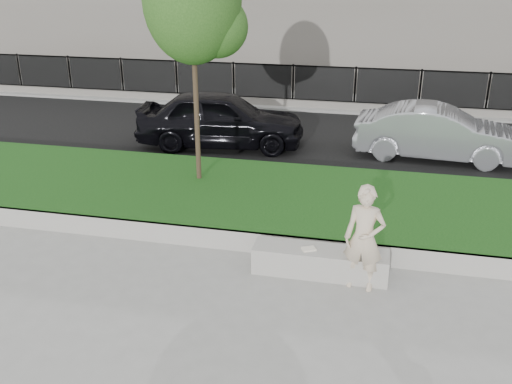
% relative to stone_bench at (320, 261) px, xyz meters
% --- Properties ---
extents(ground, '(90.00, 90.00, 0.00)m').
position_rel_stone_bench_xyz_m(ground, '(-1.75, -0.53, -0.24)').
color(ground, gray).
rests_on(ground, ground).
extents(grass_bank, '(34.00, 4.00, 0.40)m').
position_rel_stone_bench_xyz_m(grass_bank, '(-1.75, 2.47, -0.04)').
color(grass_bank, '#0D360F').
rests_on(grass_bank, ground).
extents(grass_kerb, '(34.00, 0.08, 0.40)m').
position_rel_stone_bench_xyz_m(grass_kerb, '(-1.75, 0.51, -0.04)').
color(grass_kerb, '#A5A39A').
rests_on(grass_kerb, ground).
extents(street, '(34.00, 7.00, 0.04)m').
position_rel_stone_bench_xyz_m(street, '(-1.75, 7.97, -0.22)').
color(street, black).
rests_on(street, ground).
extents(far_pavement, '(34.00, 3.00, 0.12)m').
position_rel_stone_bench_xyz_m(far_pavement, '(-1.75, 12.47, -0.18)').
color(far_pavement, gray).
rests_on(far_pavement, ground).
extents(iron_fence, '(32.00, 0.30, 1.50)m').
position_rel_stone_bench_xyz_m(iron_fence, '(-1.75, 11.47, 0.31)').
color(iron_fence, slate).
rests_on(iron_fence, far_pavement).
extents(stone_bench, '(2.31, 0.58, 0.47)m').
position_rel_stone_bench_xyz_m(stone_bench, '(0.00, 0.00, 0.00)').
color(stone_bench, '#A5A39A').
rests_on(stone_bench, ground).
extents(man, '(0.71, 0.53, 1.79)m').
position_rel_stone_bench_xyz_m(man, '(0.72, -0.28, 0.66)').
color(man, beige).
rests_on(man, ground).
extents(book, '(0.28, 0.25, 0.03)m').
position_rel_stone_bench_xyz_m(book, '(-0.20, -0.05, 0.25)').
color(book, white).
rests_on(book, stone_bench).
extents(young_tree, '(2.14, 2.05, 5.24)m').
position_rel_stone_bench_xyz_m(young_tree, '(-3.07, 3.03, 3.98)').
color(young_tree, '#38281C').
rests_on(young_tree, grass_bank).
extents(car_dark, '(4.93, 2.48, 1.61)m').
position_rel_stone_bench_xyz_m(car_dark, '(-3.64, 6.55, 0.61)').
color(car_dark, black).
rests_on(car_dark, street).
extents(car_silver, '(4.44, 1.84, 1.43)m').
position_rel_stone_bench_xyz_m(car_silver, '(2.34, 6.75, 0.52)').
color(car_silver, '#9C9EA5').
rests_on(car_silver, street).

